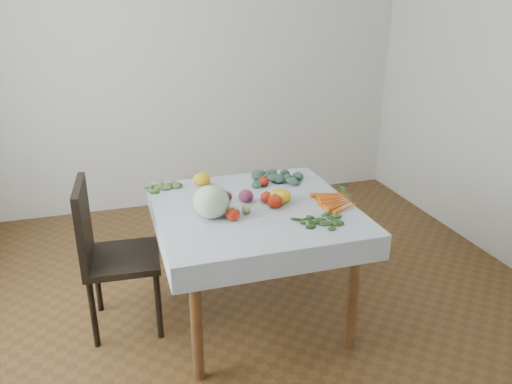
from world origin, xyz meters
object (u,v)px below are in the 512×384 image
(table, at_px, (254,222))
(chair, at_px, (106,248))
(cabbage, at_px, (211,202))
(carrot_bunch, at_px, (337,200))
(heirloom_back, at_px, (202,179))

(table, distance_m, chair, 0.87)
(cabbage, relative_size, carrot_bunch, 0.67)
(table, height_order, cabbage, cabbage)
(cabbage, distance_m, heirloom_back, 0.51)
(cabbage, height_order, carrot_bunch, cabbage)
(cabbage, bearing_deg, heirloom_back, 84.49)
(heirloom_back, xyz_separation_m, carrot_bunch, (0.70, -0.53, -0.02))
(heirloom_back, distance_m, carrot_bunch, 0.88)
(chair, bearing_deg, heirloom_back, 23.34)
(chair, distance_m, cabbage, 0.70)
(chair, height_order, carrot_bunch, chair)
(heirloom_back, bearing_deg, cabbage, -95.51)
(table, distance_m, cabbage, 0.34)
(table, relative_size, chair, 1.07)
(chair, bearing_deg, cabbage, -22.07)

